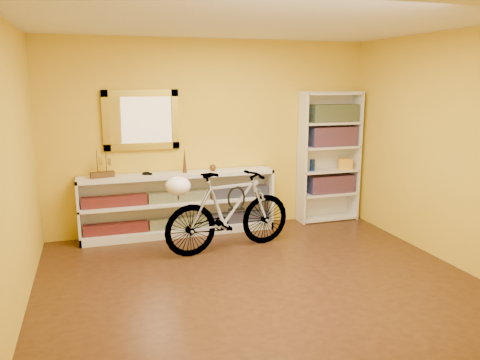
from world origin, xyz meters
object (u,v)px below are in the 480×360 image
object	(u,v)px
bookcase	(329,157)
bicycle	(229,211)
console_unit	(179,204)
helmet	(178,186)

from	to	relation	value
bookcase	bicycle	distance (m)	1.99
console_unit	bicycle	size ratio (longest dim) A/B	1.54
bookcase	bicycle	bearing A→B (deg)	-155.57
bicycle	helmet	size ratio (longest dim) A/B	5.82
bookcase	helmet	distance (m)	2.57
console_unit	bicycle	bearing A→B (deg)	-58.45
console_unit	helmet	size ratio (longest dim) A/B	8.94
console_unit	bicycle	xyz separation A→B (m)	(0.48, -0.78, 0.07)
console_unit	bicycle	world-z (taller)	bicycle
bookcase	helmet	bearing A→B (deg)	-159.23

